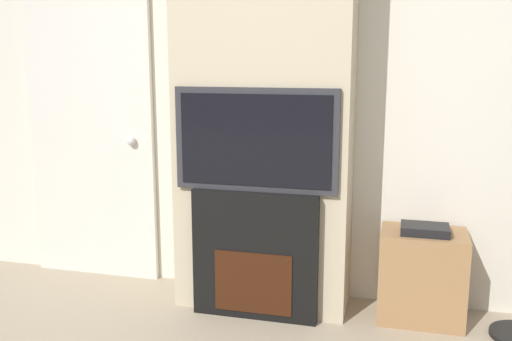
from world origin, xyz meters
name	(u,v)px	position (x,y,z in m)	size (l,w,h in m)	color
wall_back	(273,86)	(0.00, 2.03, 1.35)	(6.00, 0.06, 2.70)	silver
chimney_breast	(265,88)	(0.00, 1.80, 1.35)	(1.04, 0.40, 2.70)	#BCAD8E
fireplace	(256,254)	(0.00, 1.59, 0.38)	(0.75, 0.15, 0.77)	black
television	(256,140)	(0.00, 1.59, 1.07)	(0.95, 0.07, 0.59)	#2D2D33
media_stand	(422,275)	(0.95, 1.79, 0.28)	(0.49, 0.34, 0.59)	#997047
entry_door	(91,133)	(-1.27, 1.97, 1.01)	(0.93, 0.09, 2.03)	silver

